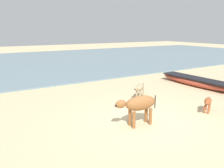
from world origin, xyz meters
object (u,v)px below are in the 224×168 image
fishing_boat_1 (196,81)px  cow_adult_brown (139,104)px  calf_near_rust (208,102)px  calf_far_dun (140,88)px

fishing_boat_1 → cow_adult_brown: 6.43m
fishing_boat_1 → calf_near_rust: size_ratio=5.91×
fishing_boat_1 → calf_far_dun: (-4.03, -0.16, 0.21)m
calf_near_rust → fishing_boat_1: bearing=-165.3°
calf_near_rust → calf_far_dun: (-1.06, 2.75, 0.06)m
calf_far_dun → fishing_boat_1: bearing=152.7°
cow_adult_brown → fishing_boat_1: bearing=-153.3°
cow_adult_brown → calf_far_dun: bearing=-124.7°
calf_near_rust → calf_far_dun: bearing=-98.7°
cow_adult_brown → calf_near_rust: bearing=176.1°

